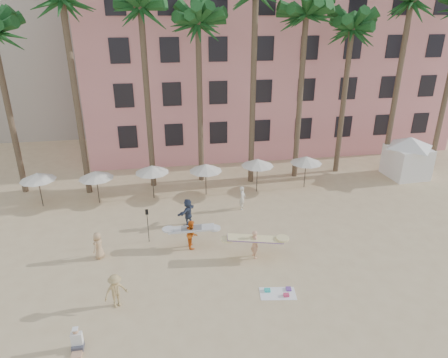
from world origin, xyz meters
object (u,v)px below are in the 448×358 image
carrier_yellow (255,242)px  carrier_white (192,233)px  cabana (408,153)px  pink_hotel (265,65)px

carrier_yellow → carrier_white: (-3.47, 1.70, -0.04)m
carrier_yellow → carrier_white: size_ratio=1.16×
cabana → carrier_white: cabana is taller
pink_hotel → carrier_yellow: bearing=-105.7°
pink_hotel → carrier_yellow: 24.31m
carrier_yellow → pink_hotel: bearing=74.3°
pink_hotel → carrier_white: 23.96m
cabana → carrier_white: 20.75m
pink_hotel → carrier_yellow: (-6.31, -22.41, -7.02)m
carrier_yellow → cabana: bearing=32.0°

